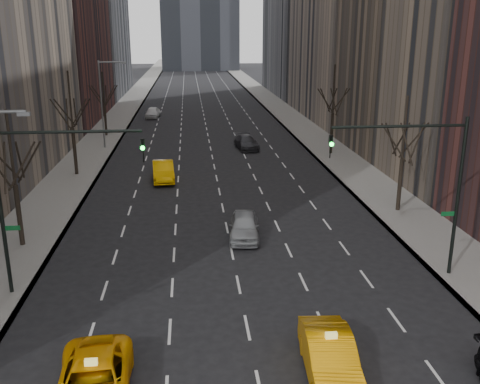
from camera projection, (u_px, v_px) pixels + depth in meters
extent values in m
cube|color=slate|center=(122.00, 113.00, 80.48)|extent=(4.50, 320.00, 0.15)
cube|color=slate|center=(282.00, 111.00, 82.72)|extent=(4.50, 320.00, 0.15)
cylinder|color=black|center=(19.00, 215.00, 30.41)|extent=(0.28, 0.28, 3.57)
cylinder|color=black|center=(11.00, 148.00, 29.28)|extent=(0.16, 0.16, 4.25)
cylinder|color=black|center=(20.00, 160.00, 30.36)|extent=(0.42, 1.80, 2.52)
cylinder|color=black|center=(29.00, 162.00, 29.89)|extent=(1.74, 0.72, 2.52)
cylinder|color=black|center=(22.00, 166.00, 29.07)|extent=(1.46, 1.25, 2.52)
cylinder|color=black|center=(5.00, 168.00, 28.72)|extent=(0.42, 1.80, 2.52)
cylinder|color=black|center=(4.00, 162.00, 30.01)|extent=(1.46, 1.25, 2.52)
cylinder|color=black|center=(75.00, 151.00, 45.60)|extent=(0.28, 0.28, 3.99)
cylinder|color=black|center=(70.00, 100.00, 44.33)|extent=(0.16, 0.16, 4.75)
cylinder|color=black|center=(75.00, 112.00, 45.49)|extent=(0.42, 1.80, 2.52)
cylinder|color=black|center=(82.00, 113.00, 45.02)|extent=(1.74, 0.72, 2.52)
cylinder|color=black|center=(78.00, 114.00, 44.20)|extent=(1.46, 1.25, 2.52)
cylinder|color=black|center=(67.00, 115.00, 43.84)|extent=(0.42, 1.80, 2.52)
cylinder|color=black|center=(61.00, 114.00, 44.31)|extent=(1.74, 0.72, 2.52)
cylinder|color=black|center=(65.00, 113.00, 45.13)|extent=(1.46, 1.25, 2.52)
cylinder|color=black|center=(106.00, 121.00, 62.84)|extent=(0.28, 0.28, 3.36)
cylinder|color=black|center=(103.00, 89.00, 61.78)|extent=(0.16, 0.16, 4.00)
cylinder|color=black|center=(106.00, 95.00, 62.82)|extent=(0.42, 1.80, 2.52)
cylinder|color=black|center=(111.00, 96.00, 62.35)|extent=(1.74, 0.72, 2.52)
cylinder|color=black|center=(109.00, 97.00, 61.53)|extent=(1.46, 1.25, 2.52)
cylinder|color=black|center=(101.00, 97.00, 61.18)|extent=(0.42, 1.80, 2.52)
cylinder|color=black|center=(96.00, 96.00, 61.65)|extent=(1.74, 0.72, 2.52)
cylinder|color=black|center=(99.00, 96.00, 62.47)|extent=(1.46, 1.25, 2.52)
cylinder|color=black|center=(400.00, 185.00, 36.42)|extent=(0.28, 0.28, 3.57)
cylinder|color=black|center=(405.00, 128.00, 35.29)|extent=(0.16, 0.16, 4.25)
cylinder|color=black|center=(401.00, 139.00, 36.37)|extent=(0.42, 1.80, 2.52)
cylinder|color=black|center=(414.00, 140.00, 35.90)|extent=(1.74, 0.72, 2.52)
cylinder|color=black|center=(417.00, 143.00, 35.08)|extent=(1.46, 1.25, 2.52)
cylinder|color=black|center=(407.00, 144.00, 34.73)|extent=(0.42, 1.80, 2.52)
cylinder|color=black|center=(394.00, 142.00, 35.19)|extent=(1.74, 0.72, 2.52)
cylinder|color=black|center=(391.00, 140.00, 36.01)|extent=(1.46, 1.25, 2.52)
cylinder|color=black|center=(332.00, 133.00, 53.51)|extent=(0.28, 0.28, 3.99)
cylinder|color=black|center=(334.00, 89.00, 52.25)|extent=(0.16, 0.16, 4.75)
cylinder|color=black|center=(332.00, 100.00, 53.40)|extent=(0.42, 1.80, 2.52)
cylinder|color=black|center=(340.00, 101.00, 52.93)|extent=(1.74, 0.72, 2.52)
cylinder|color=black|center=(341.00, 102.00, 52.11)|extent=(1.46, 1.25, 2.52)
cylinder|color=black|center=(334.00, 102.00, 51.76)|extent=(0.42, 1.80, 2.52)
cylinder|color=black|center=(326.00, 102.00, 52.22)|extent=(1.74, 0.72, 2.52)
cylinder|color=black|center=(325.00, 101.00, 53.05)|extent=(1.46, 1.25, 2.52)
cylinder|color=black|center=(1.00, 212.00, 24.16)|extent=(0.18, 0.18, 8.00)
cylinder|color=black|center=(67.00, 132.00, 23.42)|extent=(6.50, 0.14, 0.14)
imported|color=black|center=(143.00, 150.00, 23.98)|extent=(0.18, 0.22, 1.10)
sphere|color=#0CFF33|center=(143.00, 148.00, 23.76)|extent=(0.20, 0.20, 0.20)
cube|color=#0C5926|center=(12.00, 228.00, 24.43)|extent=(0.70, 0.04, 0.22)
cylinder|color=black|center=(458.00, 198.00, 26.14)|extent=(0.18, 0.18, 8.00)
cylinder|color=black|center=(400.00, 126.00, 24.80)|extent=(6.50, 0.14, 0.14)
imported|color=black|center=(331.00, 147.00, 24.76)|extent=(0.18, 0.22, 1.10)
sphere|color=#0CFF33|center=(332.00, 144.00, 24.55)|extent=(0.20, 0.20, 0.20)
cube|color=#0C5926|center=(448.00, 214.00, 26.33)|extent=(0.70, 0.04, 0.22)
cube|color=slate|center=(24.00, 114.00, 21.09)|extent=(0.50, 0.22, 0.15)
cylinder|color=slate|center=(102.00, 105.00, 55.43)|extent=(0.16, 0.16, 9.00)
cylinder|color=slate|center=(111.00, 62.00, 54.30)|extent=(2.60, 0.14, 0.14)
cube|color=slate|center=(124.00, 63.00, 54.44)|extent=(0.50, 0.22, 0.15)
imported|color=#F6A605|center=(93.00, 384.00, 17.74)|extent=(2.82, 5.51, 1.49)
imported|color=orange|center=(330.00, 358.00, 19.08)|extent=(1.99, 4.95, 1.60)
imported|color=gray|center=(244.00, 226.00, 32.12)|extent=(2.23, 4.56, 1.50)
imported|color=#FFB105|center=(163.00, 171.00, 44.51)|extent=(2.07, 4.98, 1.60)
imported|color=#303035|center=(246.00, 142.00, 56.52)|extent=(2.54, 5.05, 1.41)
imported|color=white|center=(153.00, 113.00, 76.63)|extent=(2.17, 4.65, 1.54)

